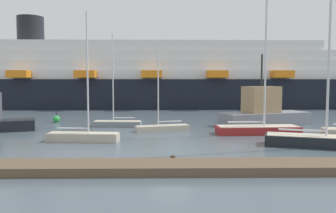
# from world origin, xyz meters

# --- Properties ---
(ground_plane) EXTENTS (600.00, 600.00, 0.00)m
(ground_plane) POSITION_xyz_m (0.00, 0.00, 0.00)
(ground_plane) COLOR #4C5B66
(dock_pier) EXTENTS (21.97, 2.27, 0.50)m
(dock_pier) POSITION_xyz_m (0.00, -4.84, 0.21)
(dock_pier) COLOR brown
(dock_pier) RESTS_ON ground_plane
(sailboat_0) EXTENTS (6.64, 2.15, 12.06)m
(sailboat_0) POSITION_xyz_m (7.12, 6.40, 0.53)
(sailboat_0) COLOR maroon
(sailboat_0) RESTS_ON ground_plane
(sailboat_2) EXTENTS (4.74, 2.34, 6.83)m
(sailboat_2) POSITION_xyz_m (-0.51, 8.05, 0.35)
(sailboat_2) COLOR #BCB29E
(sailboat_2) RESTS_ON ground_plane
(sailboat_3) EXTENTS (6.66, 3.78, 12.17)m
(sailboat_3) POSITION_xyz_m (9.40, 0.91, 0.56)
(sailboat_3) COLOR black
(sailboat_3) RESTS_ON ground_plane
(sailboat_4) EXTENTS (4.50, 1.55, 8.53)m
(sailboat_4) POSITION_xyz_m (-4.73, 10.99, 0.39)
(sailboat_4) COLOR gray
(sailboat_4) RESTS_ON ground_plane
(sailboat_5) EXTENTS (5.06, 1.59, 8.96)m
(sailboat_5) POSITION_xyz_m (-6.04, 3.14, 0.46)
(sailboat_5) COLOR #BCB29E
(sailboat_5) RESTS_ON ground_plane
(fishing_boat_0) EXTENTS (9.13, 5.63, 6.76)m
(fishing_boat_0) POSITION_xyz_m (9.15, 11.74, 1.28)
(fishing_boat_0) COLOR gray
(fishing_boat_0) RESTS_ON ground_plane
(channel_buoy_0) EXTENTS (0.70, 0.70, 1.78)m
(channel_buoy_0) POSITION_xyz_m (-11.45, 14.51, 0.36)
(channel_buoy_0) COLOR green
(channel_buoy_0) RESTS_ON ground_plane
(cruise_ship) EXTENTS (82.56, 13.28, 14.60)m
(cruise_ship) POSITION_xyz_m (-7.06, 35.35, 4.68)
(cruise_ship) COLOR black
(cruise_ship) RESTS_ON ground_plane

